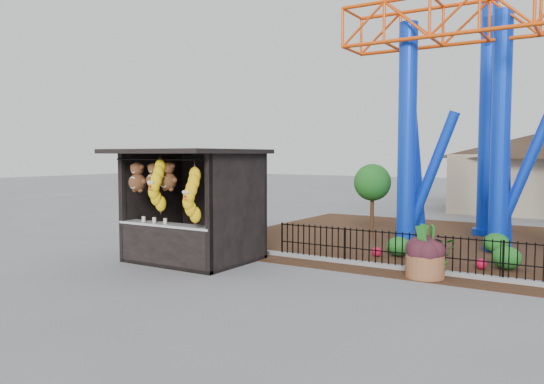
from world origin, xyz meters
The scene contains 9 objects.
ground centered at (0.00, 0.00, 0.00)m, with size 120.00×120.00×0.00m, color slate.
mulch_bed centered at (4.00, 8.00, 0.01)m, with size 18.00×12.00×0.02m, color #331E11.
curb centered at (4.00, 3.00, 0.06)m, with size 18.00×0.18×0.12m, color gray.
prize_booth centered at (-2.98, 0.90, 1.53)m, with size 3.50×3.40×3.12m.
picket_fence centered at (4.90, 3.00, 0.50)m, with size 12.20×0.06×1.00m, color black, non-canonical shape.
terracotta_planter centered at (3.13, 2.49, 0.28)m, with size 0.92×0.92×0.57m, color brown.
planter_foliage centered at (3.13, 2.49, 0.89)m, with size 0.70×0.70×0.64m, color #35151D.
potted_plant centered at (3.35, 2.70, 0.50)m, with size 0.90×0.78×1.00m, color #255A1A.
landscaping centered at (4.52, 5.39, 0.29)m, with size 7.74×3.76×0.60m.
Camera 1 is at (6.72, -10.14, 2.96)m, focal length 35.00 mm.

